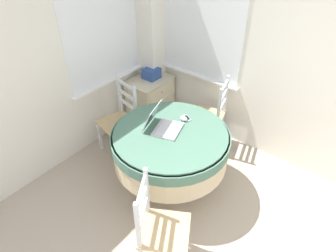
% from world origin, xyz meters
% --- Properties ---
extents(corner_room_shell, '(4.53, 4.57, 2.55)m').
position_xyz_m(corner_room_shell, '(1.31, 1.73, 1.28)').
color(corner_room_shell, white).
rests_on(corner_room_shell, ground_plane).
extents(round_dining_table, '(1.21, 1.21, 0.75)m').
position_xyz_m(round_dining_table, '(1.07, 1.42, 0.59)').
color(round_dining_table, '#4C3D2D').
rests_on(round_dining_table, ground_plane).
extents(laptop, '(0.39, 0.41, 0.25)m').
position_xyz_m(laptop, '(1.07, 1.53, 0.81)').
color(laptop, silver).
rests_on(laptop, round_dining_table).
extents(computer_mouse, '(0.06, 0.09, 0.05)m').
position_xyz_m(computer_mouse, '(1.32, 1.44, 0.78)').
color(computer_mouse, white).
rests_on(computer_mouse, round_dining_table).
extents(cell_phone, '(0.11, 0.13, 0.01)m').
position_xyz_m(cell_phone, '(1.37, 1.44, 0.76)').
color(cell_phone, '#B2B7BC').
rests_on(cell_phone, round_dining_table).
extents(dining_chair_near_back_window, '(0.47, 0.46, 0.95)m').
position_xyz_m(dining_chair_near_back_window, '(1.20, 2.30, 0.45)').
color(dining_chair_near_back_window, tan).
rests_on(dining_chair_near_back_window, ground_plane).
extents(dining_chair_near_right_window, '(0.48, 0.49, 0.95)m').
position_xyz_m(dining_chair_near_right_window, '(1.97, 1.48, 0.45)').
color(dining_chair_near_right_window, tan).
rests_on(dining_chair_near_right_window, ground_plane).
extents(dining_chair_camera_near, '(0.54, 0.54, 0.95)m').
position_xyz_m(dining_chair_camera_near, '(0.32, 0.95, 0.45)').
color(dining_chair_camera_near, tan).
rests_on(dining_chair_camera_near, ground_plane).
extents(corner_cabinet, '(0.61, 0.45, 0.65)m').
position_xyz_m(corner_cabinet, '(1.93, 2.45, 0.33)').
color(corner_cabinet, beige).
rests_on(corner_cabinet, ground_plane).
extents(storage_box, '(0.20, 0.19, 0.14)m').
position_xyz_m(storage_box, '(1.98, 2.46, 0.72)').
color(storage_box, '#2D4C93').
rests_on(storage_box, corner_cabinet).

